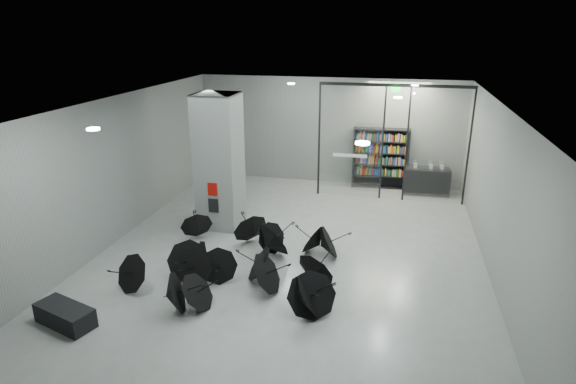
% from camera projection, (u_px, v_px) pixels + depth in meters
% --- Properties ---
extents(room, '(14.00, 14.02, 4.01)m').
position_uv_depth(room, '(286.00, 156.00, 11.40)').
color(room, gray).
rests_on(room, ground).
extents(column, '(1.20, 1.20, 4.00)m').
position_uv_depth(column, '(219.00, 162.00, 14.05)').
color(column, slate).
rests_on(column, ground).
extents(fire_cabinet, '(0.28, 0.04, 0.38)m').
position_uv_depth(fire_cabinet, '(213.00, 189.00, 13.70)').
color(fire_cabinet, '#A50A07').
rests_on(fire_cabinet, column).
extents(info_panel, '(0.30, 0.03, 0.42)m').
position_uv_depth(info_panel, '(213.00, 206.00, 13.86)').
color(info_panel, black).
rests_on(info_panel, column).
extents(exit_sign, '(0.30, 0.06, 0.15)m').
position_uv_depth(exit_sign, '(396.00, 90.00, 15.44)').
color(exit_sign, '#0CE533').
rests_on(exit_sign, room).
extents(glass_partition, '(5.06, 0.08, 4.00)m').
position_uv_depth(glass_partition, '(392.00, 138.00, 16.17)').
color(glass_partition, silver).
rests_on(glass_partition, ground).
extents(bench, '(1.40, 0.91, 0.41)m').
position_uv_depth(bench, '(65.00, 315.00, 9.74)').
color(bench, black).
rests_on(bench, ground).
extents(bookshelf, '(2.06, 0.52, 2.24)m').
position_uv_depth(bookshelf, '(380.00, 158.00, 17.75)').
color(bookshelf, black).
rests_on(bookshelf, ground).
extents(shop_counter, '(1.64, 0.72, 0.97)m').
position_uv_depth(shop_counter, '(426.00, 181.00, 17.23)').
color(shop_counter, black).
rests_on(shop_counter, ground).
extents(umbrella_cluster, '(5.44, 4.81, 1.29)m').
position_uv_depth(umbrella_cluster, '(247.00, 267.00, 11.51)').
color(umbrella_cluster, black).
rests_on(umbrella_cluster, ground).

